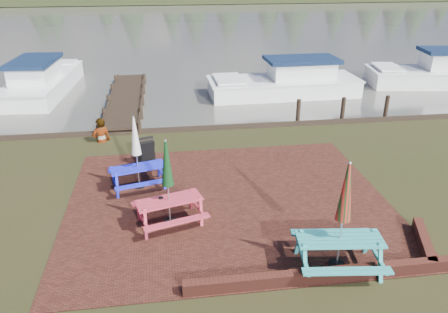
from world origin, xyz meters
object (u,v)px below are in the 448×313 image
at_px(picnic_table_blue, 138,164).
at_px(person, 99,119).
at_px(picnic_table_red, 169,196).
at_px(chalkboard, 146,153).
at_px(picnic_table_teal, 341,234).
at_px(jetty, 126,99).
at_px(boat_near, 287,83).
at_px(boat_far, 437,74).
at_px(boat_jetty, 42,82).

bearing_deg(picnic_table_blue, person, 97.39).
xyz_separation_m(picnic_table_red, chalkboard, (-0.67, 3.60, -0.33)).
bearing_deg(picnic_table_teal, picnic_table_red, 154.23).
bearing_deg(chalkboard, jetty, 80.13).
height_order(boat_near, boat_far, boat_far).
xyz_separation_m(picnic_table_teal, chalkboard, (-4.32, 5.92, -0.42)).
bearing_deg(picnic_table_blue, chalkboard, 68.09).
xyz_separation_m(picnic_table_teal, boat_far, (11.53, 14.70, -0.44)).
height_order(picnic_table_blue, boat_jetty, picnic_table_blue).
distance_m(boat_near, boat_far, 8.84).
bearing_deg(picnic_table_blue, jetty, 81.73).
xyz_separation_m(picnic_table_blue, boat_far, (16.05, 10.24, -0.32)).
distance_m(picnic_table_blue, boat_far, 19.04).
bearing_deg(jetty, picnic_table_teal, -67.90).
bearing_deg(jetty, picnic_table_red, -80.70).
height_order(jetty, boat_far, boat_far).
xyz_separation_m(picnic_table_blue, boat_near, (7.23, 9.59, -0.36)).
bearing_deg(picnic_table_red, boat_far, 23.29).
xyz_separation_m(picnic_table_blue, jetty, (-0.96, 9.02, -0.67)).
distance_m(jetty, boat_far, 17.05).
distance_m(chalkboard, boat_jetty, 11.61).
xyz_separation_m(boat_near, person, (-8.77, -5.72, 0.50)).
bearing_deg(chalkboard, boat_far, 10.41).
bearing_deg(picnic_table_red, person, 95.98).
xyz_separation_m(picnic_table_red, boat_far, (15.18, 12.37, -0.35)).
distance_m(picnic_table_teal, picnic_table_red, 4.32).
distance_m(boat_far, person, 18.71).
distance_m(picnic_table_red, picnic_table_blue, 2.30).
bearing_deg(picnic_table_teal, jetty, 118.81).
xyz_separation_m(chalkboard, person, (-1.74, 2.40, 0.44)).
relative_size(boat_near, boat_far, 1.05).
bearing_deg(boat_jetty, person, -59.64).
xyz_separation_m(chalkboard, boat_jetty, (-5.61, 10.17, -0.04)).
xyz_separation_m(picnic_table_red, boat_near, (6.36, 11.72, -0.39)).
bearing_deg(boat_near, jetty, 92.69).
bearing_deg(jetty, boat_jetty, 149.63).
height_order(picnic_table_teal, boat_jetty, picnic_table_teal).
xyz_separation_m(boat_jetty, person, (3.87, -7.76, 0.48)).
bearing_deg(boat_near, person, 121.84).
bearing_deg(picnic_table_blue, boat_near, 38.67).
bearing_deg(chalkboard, boat_near, 30.55).
bearing_deg(person, picnic_table_red, 92.05).
bearing_deg(person, boat_far, -179.92).
height_order(picnic_table_teal, person, picnic_table_teal).
bearing_deg(chalkboard, person, 107.32).
height_order(picnic_table_teal, jetty, picnic_table_teal).
height_order(picnic_table_red, person, picnic_table_red).
relative_size(jetty, boat_near, 1.16).
height_order(picnic_table_red, boat_jetty, picnic_table_red).
xyz_separation_m(chalkboard, boat_near, (7.03, 8.12, -0.06)).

